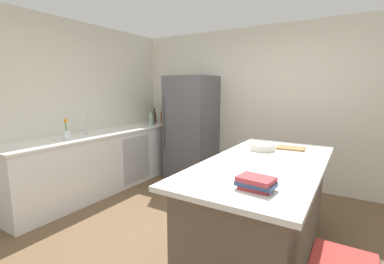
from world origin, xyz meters
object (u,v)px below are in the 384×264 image
(sink_faucet, at_px, (87,124))
(cookbook_stack, at_px, (256,183))
(flower_vase, at_px, (66,133))
(vinegar_bottle, at_px, (162,117))
(syrup_bottle, at_px, (155,117))
(refrigerator, at_px, (192,127))
(cutting_board, at_px, (291,148))
(gin_bottle, at_px, (151,119))
(soda_bottle, at_px, (152,117))
(olive_oil_bottle, at_px, (152,118))
(kitchen_island, at_px, (263,207))
(mixing_bowl, at_px, (262,147))

(sink_faucet, height_order, cookbook_stack, sink_faucet)
(cookbook_stack, bearing_deg, flower_vase, 171.34)
(vinegar_bottle, height_order, syrup_bottle, vinegar_bottle)
(refrigerator, relative_size, cutting_board, 5.61)
(vinegar_bottle, height_order, gin_bottle, vinegar_bottle)
(refrigerator, bearing_deg, cutting_board, -26.18)
(soda_bottle, xyz_separation_m, olive_oil_bottle, (0.07, -0.09, 0.00))
(soda_bottle, relative_size, cookbook_stack, 1.22)
(gin_bottle, height_order, cookbook_stack, gin_bottle)
(sink_faucet, xyz_separation_m, vinegar_bottle, (0.10, 1.69, -0.03))
(vinegar_bottle, bearing_deg, refrigerator, -11.71)
(sink_faucet, bearing_deg, olive_oil_bottle, 86.96)
(syrup_bottle, bearing_deg, soda_bottle, -78.86)
(flower_vase, height_order, cookbook_stack, flower_vase)
(vinegar_bottle, relative_size, olive_oil_bottle, 0.99)
(flower_vase, distance_m, soda_bottle, 1.92)
(kitchen_island, distance_m, vinegar_bottle, 3.22)
(sink_faucet, distance_m, gin_bottle, 1.31)
(flower_vase, bearing_deg, mixing_bowl, 17.65)
(gin_bottle, bearing_deg, cookbook_stack, -38.20)
(soda_bottle, relative_size, olive_oil_bottle, 0.99)
(refrigerator, bearing_deg, gin_bottle, -163.67)
(soda_bottle, bearing_deg, vinegar_bottle, 64.24)
(sink_faucet, height_order, mixing_bowl, sink_faucet)
(mixing_bowl, bearing_deg, gin_bottle, 158.31)
(flower_vase, height_order, soda_bottle, soda_bottle)
(refrigerator, distance_m, olive_oil_bottle, 0.84)
(refrigerator, bearing_deg, flower_vase, -111.67)
(syrup_bottle, height_order, mixing_bowl, syrup_bottle)
(soda_bottle, relative_size, gin_bottle, 1.16)
(vinegar_bottle, distance_m, syrup_bottle, 0.15)
(soda_bottle, bearing_deg, flower_vase, -86.44)
(mixing_bowl, bearing_deg, refrigerator, 144.49)
(kitchen_island, relative_size, soda_bottle, 6.60)
(vinegar_bottle, distance_m, soda_bottle, 0.21)
(syrup_bottle, relative_size, gin_bottle, 1.05)
(flower_vase, relative_size, gin_bottle, 1.01)
(kitchen_island, xyz_separation_m, syrup_bottle, (-2.71, 1.69, 0.57))
(olive_oil_bottle, height_order, cookbook_stack, olive_oil_bottle)
(refrigerator, height_order, vinegar_bottle, refrigerator)
(vinegar_bottle, relative_size, mixing_bowl, 1.17)
(kitchen_island, distance_m, cookbook_stack, 0.90)
(olive_oil_bottle, bearing_deg, vinegar_bottle, 85.41)
(soda_bottle, bearing_deg, cookbook_stack, -39.28)
(syrup_bottle, height_order, soda_bottle, soda_bottle)
(syrup_bottle, bearing_deg, vinegar_bottle, 44.02)
(kitchen_island, bearing_deg, olive_oil_bottle, 150.08)
(mixing_bowl, xyz_separation_m, cutting_board, (0.26, 0.24, -0.03))
(sink_faucet, distance_m, cutting_board, 2.86)
(syrup_bottle, relative_size, mixing_bowl, 1.05)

